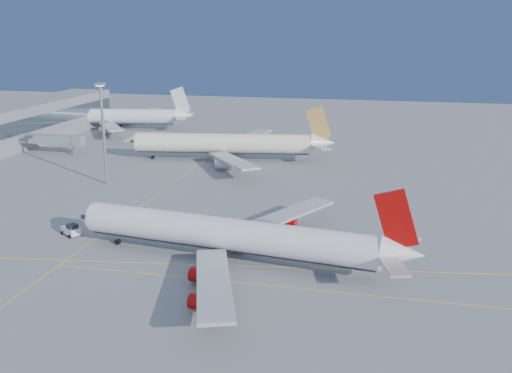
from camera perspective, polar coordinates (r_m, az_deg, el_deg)
name	(u,v)px	position (r m, az deg, el deg)	size (l,w,h in m)	color
ground	(286,255)	(110.42, 3.04, -6.85)	(500.00, 500.00, 0.00)	slate
terminal	(20,124)	(230.20, -22.52, 5.76)	(18.40, 110.00, 15.00)	gray
jet_bridge	(54,139)	(207.93, -19.52, 4.46)	(23.60, 3.60, 6.90)	gray
taxiway_lines	(222,238)	(119.23, -3.45, -5.12)	(118.86, 140.00, 0.02)	yellow
airliner_virgin	(232,235)	(105.62, -2.37, -4.90)	(69.32, 61.80, 17.11)	white
airliner_etihad	(228,144)	(187.07, -2.86, 4.31)	(70.37, 64.46, 18.38)	silver
airliner_third	(115,116)	(253.00, -13.89, 6.83)	(68.50, 62.59, 18.40)	white
pushback_tug	(71,230)	(126.06, -17.99, -4.15)	(5.07, 4.48, 2.56)	white
light_mast	(103,125)	(161.32, -15.05, 5.92)	(2.42, 2.42, 27.94)	gray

